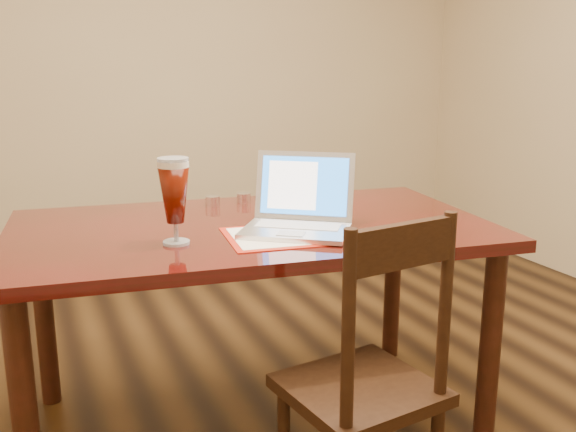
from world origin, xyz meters
name	(u,v)px	position (x,y,z in m)	size (l,w,h in m)	color
ground	(333,418)	(0.00, 0.00, 0.00)	(5.00, 5.00, 0.00)	black
dining_table	(251,248)	(-0.31, 0.09, 0.72)	(1.83, 1.16, 1.10)	#450909
dining_chair	(367,384)	(-0.18, -0.56, 0.47)	(0.48, 0.46, 0.99)	black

